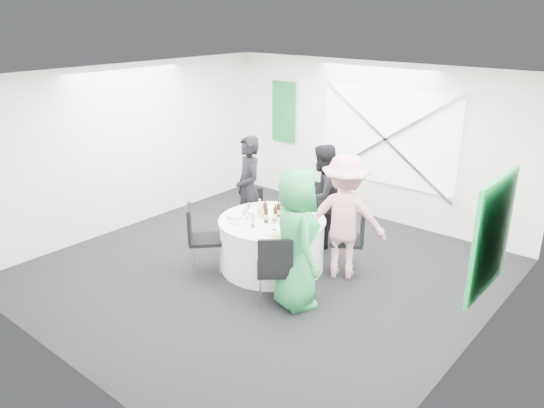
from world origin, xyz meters
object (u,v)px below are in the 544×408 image
Objects in this scene: chair_front_right at (275,266)px; person_man_back_left at (249,189)px; chair_front_left at (199,233)px; person_woman_pink at (345,217)px; person_woman_green at (296,239)px; person_man_back at (322,196)px; chair_back_right at (353,234)px; chair_back_left at (254,212)px; green_water_bottle at (288,213)px; clear_water_bottle at (260,210)px; chair_back at (309,208)px; banquet_table at (272,243)px.

person_man_back_left reaches higher than chair_front_right.
chair_front_right is 1.00× the size of chair_front_left.
person_woman_pink reaches higher than person_man_back_left.
person_woman_green reaches higher than person_man_back_left.
chair_front_right is 2.08m from person_man_back.
person_man_back is at bearing -150.69° from chair_back_right.
chair_back_left is 1.87m from person_woman_pink.
person_woman_pink reaches higher than green_water_bottle.
person_woman_pink is (0.84, -0.65, 0.06)m from person_man_back.
chair_front_right is at bearing -97.63° from chair_back_left.
chair_front_right is 1.35m from person_woman_pink.
green_water_bottle is 0.43m from clear_water_bottle.
chair_back_right is (1.87, 0.04, 0.11)m from chair_back_left.
green_water_bottle is at bearing -77.76° from chair_back.
person_man_back is 0.93× the size of person_woman_pink.
chair_front_right is 0.57× the size of person_man_back_left.
person_woman_pink is 0.81m from green_water_bottle.
chair_back reaches higher than chair_back_left.
chair_back is 1.20× the size of chair_back_left.
green_water_bottle is at bearing -0.60° from person_woman_pink.
chair_back_right reaches higher than chair_front_left.
chair_back_left is (-0.88, 0.58, 0.11)m from banquet_table.
chair_back_right reaches higher than chair_back.
chair_back_left is at bearing -29.84° from person_woman_pink.
person_woman_pink reaches higher than chair_back_right.
person_woman_green is at bearing -64.99° from chair_back.
chair_back_right is 0.57× the size of person_woman_pink.
person_man_back reaches higher than chair_back.
chair_back is 0.92m from chair_back_left.
person_man_back_left reaches higher than banquet_table.
chair_front_left is at bearing -136.82° from green_water_bottle.
chair_back_left reaches higher than banquet_table.
chair_front_right is at bearing 56.04° from person_woman_pink.
person_man_back reaches higher than banquet_table.
chair_back is 2.00m from person_woman_green.
person_man_back_left reaches higher than clear_water_bottle.
chair_back is 1.16m from clear_water_bottle.
person_woman_green reaches higher than banquet_table.
chair_back_right is 1.96m from person_man_back_left.
chair_back_left is 1.24m from green_water_bottle.
chair_back_right is at bearing 29.21° from clear_water_bottle.
person_man_back reaches higher than chair_back_left.
person_man_back_left is at bearing 159.71° from green_water_bottle.
chair_front_right is 1.28m from clear_water_bottle.
person_woman_pink is at bearing 57.26° from person_man_back.
chair_front_left is 1.35m from person_man_back_left.
banquet_table is 1.55× the size of chair_front_left.
person_man_back is 1.90m from person_woman_green.
person_man_back_left is 1.05× the size of person_man_back.
chair_back is 1.20m from chair_back_right.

